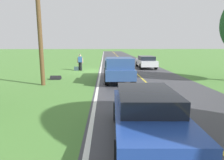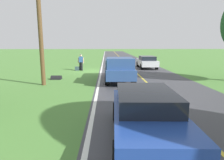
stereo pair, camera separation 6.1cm
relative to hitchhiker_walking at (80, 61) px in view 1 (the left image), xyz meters
The scene contains 11 objects.
ground_plane 1.67m from the hitchhiker_walking, 154.71° to the left, with size 200.00×200.00×0.00m, color #4C7F38.
road_surface 5.76m from the hitchhiker_walking, behind, with size 7.34×120.00×0.00m, color #3D3D42.
lane_edge_line 2.43m from the hitchhiker_walking, 164.93° to the left, with size 0.16×117.60×0.00m, color silver.
lane_centre_line 5.76m from the hitchhiker_walking, behind, with size 0.14×117.60×0.00m, color gold.
hitchhiker_walking is the anchor object (origin of this frame).
suitcase_carried 0.88m from the hitchhiker_walking, ahead, with size 0.20×0.46×0.42m, color #384C56.
pickup_truck_passing 7.22m from the hitchhiker_walking, 120.27° to the left, with size 2.13×5.41×1.82m.
sedan_near_oncoming 7.70m from the hitchhiker_walking, 165.87° to the right, with size 1.97×4.42×1.41m.
sedan_ahead_same_lane 15.76m from the hitchhiker_walking, 104.13° to the left, with size 2.06×4.47×1.41m.
utility_pole_roadside 8.32m from the hitchhiker_walking, 78.06° to the left, with size 0.28×0.28×8.30m, color brown.
drainage_culvert 5.56m from the hitchhiker_walking, 76.29° to the left, with size 0.60×0.60×0.80m, color black.
Camera 1 is at (-1.42, 19.97, 2.73)m, focal length 30.84 mm.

